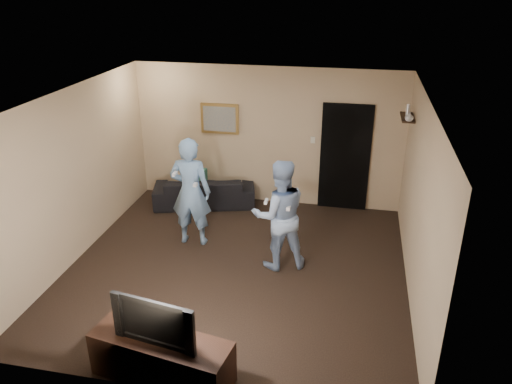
% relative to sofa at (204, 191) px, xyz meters
% --- Properties ---
extents(ground, '(5.00, 5.00, 0.00)m').
position_rel_sofa_xyz_m(ground, '(1.14, -2.09, -0.28)').
color(ground, black).
rests_on(ground, ground).
extents(ceiling, '(5.00, 5.00, 0.04)m').
position_rel_sofa_xyz_m(ceiling, '(1.14, -2.09, 2.32)').
color(ceiling, silver).
rests_on(ceiling, wall_back).
extents(wall_back, '(5.00, 0.04, 2.60)m').
position_rel_sofa_xyz_m(wall_back, '(1.14, 0.41, 1.02)').
color(wall_back, tan).
rests_on(wall_back, ground).
extents(wall_front, '(5.00, 0.04, 2.60)m').
position_rel_sofa_xyz_m(wall_front, '(1.14, -4.59, 1.02)').
color(wall_front, tan).
rests_on(wall_front, ground).
extents(wall_left, '(0.04, 5.00, 2.60)m').
position_rel_sofa_xyz_m(wall_left, '(-1.36, -2.09, 1.02)').
color(wall_left, tan).
rests_on(wall_left, ground).
extents(wall_right, '(0.04, 5.00, 2.60)m').
position_rel_sofa_xyz_m(wall_right, '(3.64, -2.09, 1.02)').
color(wall_right, tan).
rests_on(wall_right, ground).
extents(sofa, '(2.02, 1.20, 0.55)m').
position_rel_sofa_xyz_m(sofa, '(0.00, 0.00, 0.00)').
color(sofa, black).
rests_on(sofa, ground).
extents(throw_pillow, '(0.48, 0.16, 0.47)m').
position_rel_sofa_xyz_m(throw_pillow, '(-0.19, 0.00, 0.20)').
color(throw_pillow, '#1A4F45').
rests_on(throw_pillow, sofa).
extents(painting_frame, '(0.72, 0.05, 0.57)m').
position_rel_sofa_xyz_m(painting_frame, '(0.24, 0.39, 1.32)').
color(painting_frame, olive).
rests_on(painting_frame, wall_back).
extents(painting_canvas, '(0.62, 0.01, 0.47)m').
position_rel_sofa_xyz_m(painting_canvas, '(0.24, 0.36, 1.32)').
color(painting_canvas, slate).
rests_on(painting_canvas, painting_frame).
extents(doorway, '(0.90, 0.06, 2.00)m').
position_rel_sofa_xyz_m(doorway, '(2.59, 0.38, 0.72)').
color(doorway, black).
rests_on(doorway, ground).
extents(light_switch, '(0.08, 0.02, 0.12)m').
position_rel_sofa_xyz_m(light_switch, '(1.99, 0.39, 1.02)').
color(light_switch, silver).
rests_on(light_switch, wall_back).
extents(wall_shelf, '(0.20, 0.60, 0.03)m').
position_rel_sofa_xyz_m(wall_shelf, '(3.53, -0.29, 1.71)').
color(wall_shelf, black).
rests_on(wall_shelf, wall_right).
extents(shelf_vase, '(0.16, 0.16, 0.14)m').
position_rel_sofa_xyz_m(shelf_vase, '(3.53, -0.56, 1.80)').
color(shelf_vase, '#A7A7AC').
rests_on(shelf_vase, wall_shelf).
extents(shelf_figurine, '(0.06, 0.06, 0.18)m').
position_rel_sofa_xyz_m(shelf_figurine, '(3.53, -0.22, 1.82)').
color(shelf_figurine, silver).
rests_on(shelf_figurine, wall_shelf).
extents(tv_console, '(1.62, 0.76, 0.56)m').
position_rel_sofa_xyz_m(tv_console, '(0.87, -4.41, -0.03)').
color(tv_console, black).
rests_on(tv_console, ground).
extents(television, '(0.97, 0.29, 0.55)m').
position_rel_sofa_xyz_m(television, '(0.87, -4.41, 0.53)').
color(television, black).
rests_on(television, tv_console).
extents(wii_player_left, '(0.67, 0.52, 1.80)m').
position_rel_sofa_xyz_m(wii_player_left, '(0.24, -1.44, 0.62)').
color(wii_player_left, '#6E94BF').
rests_on(wii_player_left, ground).
extents(wii_player_right, '(1.01, 0.90, 1.70)m').
position_rel_sofa_xyz_m(wii_player_right, '(1.74, -1.87, 0.57)').
color(wii_player_right, '#8CA5CB').
rests_on(wii_player_right, ground).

